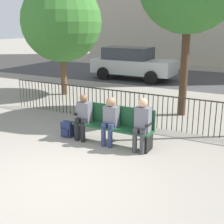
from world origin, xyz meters
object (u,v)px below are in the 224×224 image
object	(u,v)px
seated_person_0	(83,115)
seated_person_1	(110,118)
park_bench	(114,123)
parked_car_1	(132,63)
tree_1	(61,22)
backpack	(67,129)
seated_person_2	(142,122)

from	to	relation	value
seated_person_0	seated_person_1	world-z (taller)	seated_person_1
park_bench	parked_car_1	xyz separation A→B (m)	(-3.33, 8.28, 0.34)
tree_1	parked_car_1	world-z (taller)	tree_1
backpack	park_bench	bearing A→B (deg)	8.36
seated_person_0	seated_person_1	bearing A→B (deg)	0.11
tree_1	seated_person_1	bearing A→B (deg)	-42.50
backpack	tree_1	xyz separation A→B (m)	(-3.02, 3.95, 2.65)
seated_person_1	backpack	xyz separation A→B (m)	(-1.23, -0.05, -0.46)
park_bench	backpack	xyz separation A→B (m)	(-1.25, -0.18, -0.30)
backpack	tree_1	world-z (taller)	tree_1
seated_person_0	seated_person_2	distance (m)	1.56
tree_1	parked_car_1	xyz separation A→B (m)	(0.94, 4.52, -2.00)
park_bench	seated_person_0	world-z (taller)	seated_person_0
backpack	seated_person_0	bearing A→B (deg)	5.86
seated_person_0	tree_1	world-z (taller)	tree_1
seated_person_0	parked_car_1	world-z (taller)	parked_car_1
tree_1	parked_car_1	distance (m)	5.03
park_bench	backpack	distance (m)	1.30
park_bench	backpack	world-z (taller)	park_bench
seated_person_0	tree_1	size ratio (longest dim) A/B	0.26
seated_person_2	parked_car_1	xyz separation A→B (m)	(-4.12, 8.41, 0.15)
park_bench	seated_person_2	world-z (taller)	seated_person_2
park_bench	tree_1	bearing A→B (deg)	138.62
seated_person_2	seated_person_0	bearing A→B (deg)	-179.81
backpack	parked_car_1	distance (m)	8.74
seated_person_2	tree_1	distance (m)	6.73
seated_person_2	seated_person_1	bearing A→B (deg)	-179.72
park_bench	parked_car_1	size ratio (longest dim) A/B	0.48
park_bench	tree_1	size ratio (longest dim) A/B	0.46
seated_person_1	backpack	size ratio (longest dim) A/B	2.90
park_bench	seated_person_1	bearing A→B (deg)	-98.32
park_bench	seated_person_2	xyz separation A→B (m)	(0.79, -0.13, 0.19)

